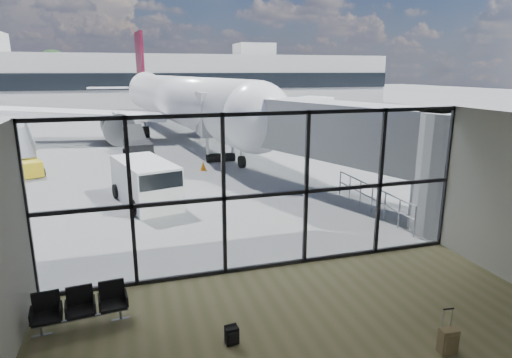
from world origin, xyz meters
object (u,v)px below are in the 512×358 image
service_van (146,182)px  belt_loader (138,148)px  airliner (176,99)px  backpack (232,335)px  seating_row (81,305)px  suitcase (448,341)px  mobile_stairs (22,164)px

service_van → belt_loader: bearing=75.3°
airliner → backpack: bearing=-102.3°
service_van → backpack: bearing=-98.6°
service_van → belt_loader: size_ratio=1.05×
seating_row → service_van: size_ratio=0.44×
seating_row → service_van: bearing=72.5°
suitcase → airliner: (-1.60, 32.56, 2.79)m
belt_loader → suitcase: bearing=-82.7°
backpack → mobile_stairs: (-7.46, 17.92, 0.37)m
backpack → airliner: bearing=79.0°
airliner → suitcase: bearing=-94.9°
service_van → mobile_stairs: mobile_stairs is taller
airliner → mobile_stairs: (-9.95, -13.09, -2.51)m
mobile_stairs → suitcase: bearing=-79.8°
belt_loader → mobile_stairs: bearing=-160.9°
suitcase → mobile_stairs: 22.64m
service_van → mobile_stairs: bearing=115.5°
suitcase → belt_loader: belt_loader is taller
backpack → suitcase: bearing=-27.2°
seating_row → suitcase: size_ratio=2.10×
service_van → suitcase: bearing=-81.4°
airliner → service_van: size_ratio=8.60×
seating_row → backpack: seating_row is taller
backpack → mobile_stairs: 19.41m
airliner → mobile_stairs: 16.63m
airliner → belt_loader: 11.09m
seating_row → belt_loader: size_ratio=0.46×
seating_row → mobile_stairs: bearing=99.6°
airliner → seating_row: bearing=-108.4°
seating_row → backpack: size_ratio=4.86×
service_van → belt_loader: (-0.05, 10.29, -0.29)m
suitcase → service_van: (-5.27, 12.11, 0.65)m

